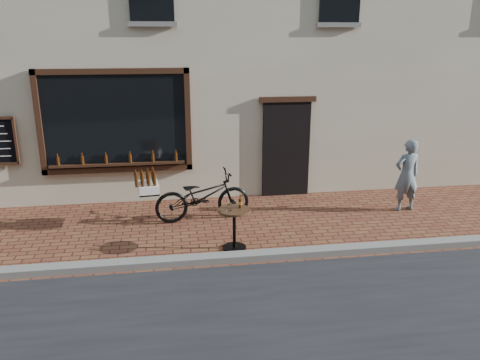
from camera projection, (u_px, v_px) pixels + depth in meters
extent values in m
plane|color=brown|center=(222.00, 267.00, 7.60)|extent=(90.00, 90.00, 0.00)
cube|color=slate|center=(220.00, 258.00, 7.78)|extent=(90.00, 0.25, 0.12)
cube|color=black|center=(115.00, 122.00, 10.06)|extent=(3.00, 0.06, 2.00)
cube|color=black|center=(111.00, 71.00, 9.74)|extent=(3.24, 0.10, 0.12)
cube|color=black|center=(119.00, 169.00, 10.35)|extent=(3.24, 0.10, 0.12)
cube|color=black|center=(39.00, 124.00, 9.82)|extent=(0.12, 0.10, 2.24)
cube|color=black|center=(188.00, 120.00, 10.27)|extent=(0.12, 0.10, 2.24)
cube|color=black|center=(118.00, 164.00, 10.26)|extent=(2.90, 0.16, 0.05)
cube|color=black|center=(286.00, 149.00, 10.83)|extent=(1.10, 0.10, 2.20)
cube|color=black|center=(288.00, 99.00, 10.47)|extent=(1.30, 0.10, 0.12)
cylinder|color=#3D1C07|center=(58.00, 161.00, 10.05)|extent=(0.06, 0.06, 0.19)
cylinder|color=#3D1C07|center=(82.00, 160.00, 10.12)|extent=(0.06, 0.06, 0.19)
cylinder|color=#3D1C07|center=(106.00, 159.00, 10.19)|extent=(0.06, 0.06, 0.19)
cylinder|color=#3D1C07|center=(129.00, 158.00, 10.27)|extent=(0.06, 0.06, 0.19)
cylinder|color=#3D1C07|center=(153.00, 158.00, 10.34)|extent=(0.06, 0.06, 0.19)
cylinder|color=#3D1C07|center=(175.00, 157.00, 10.41)|extent=(0.06, 0.06, 0.19)
imported|color=black|center=(203.00, 196.00, 9.46)|extent=(1.99, 0.89, 1.01)
cube|color=black|center=(149.00, 192.00, 9.13)|extent=(0.44, 0.58, 0.03)
cube|color=white|center=(148.00, 187.00, 9.11)|extent=(0.44, 0.60, 0.16)
cylinder|color=#3D1C07|center=(155.00, 180.00, 8.89)|extent=(0.06, 0.06, 0.21)
cylinder|color=#3D1C07|center=(149.00, 181.00, 8.87)|extent=(0.06, 0.06, 0.21)
cylinder|color=#3D1C07|center=(143.00, 181.00, 8.84)|extent=(0.06, 0.06, 0.21)
cylinder|color=#3D1C07|center=(137.00, 182.00, 8.81)|extent=(0.06, 0.06, 0.21)
cylinder|color=#3D1C07|center=(154.00, 178.00, 9.02)|extent=(0.06, 0.06, 0.21)
cylinder|color=#3D1C07|center=(148.00, 179.00, 8.99)|extent=(0.06, 0.06, 0.21)
cylinder|color=#3D1C07|center=(142.00, 179.00, 8.96)|extent=(0.06, 0.06, 0.21)
cylinder|color=#3D1C07|center=(136.00, 180.00, 8.93)|extent=(0.06, 0.06, 0.21)
cylinder|color=#3D1C07|center=(153.00, 176.00, 9.14)|extent=(0.06, 0.06, 0.21)
cylinder|color=#3D1C07|center=(148.00, 177.00, 9.12)|extent=(0.06, 0.06, 0.21)
cylinder|color=#3D1C07|center=(142.00, 177.00, 9.09)|extent=(0.06, 0.06, 0.21)
cylinder|color=#3D1C07|center=(136.00, 178.00, 9.06)|extent=(0.06, 0.06, 0.21)
cylinder|color=#3D1C07|center=(153.00, 175.00, 9.27)|extent=(0.06, 0.06, 0.21)
cylinder|color=black|center=(234.00, 247.00, 8.28)|extent=(0.42, 0.42, 0.03)
cylinder|color=black|center=(234.00, 229.00, 8.18)|extent=(0.06, 0.06, 0.67)
cylinder|color=black|center=(234.00, 210.00, 8.08)|extent=(0.57, 0.57, 0.04)
cylinder|color=gold|center=(240.00, 203.00, 8.12)|extent=(0.06, 0.06, 0.06)
cylinder|color=white|center=(229.00, 208.00, 7.98)|extent=(0.07, 0.07, 0.12)
imported|color=slate|center=(407.00, 175.00, 9.93)|extent=(0.60, 0.43, 1.55)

